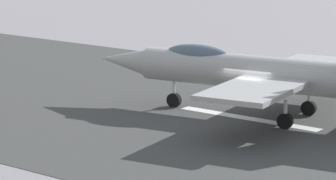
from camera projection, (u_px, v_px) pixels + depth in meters
ground_plane at (249, 119)px, 44.63m from camera, size 400.00×400.00×0.00m
runway_strip at (250, 119)px, 44.61m from camera, size 240.00×26.00×0.02m
fighter_jet at (266, 72)px, 44.35m from camera, size 18.11×13.42×5.53m
marker_cone_mid at (250, 65)px, 58.10m from camera, size 0.44×0.44×0.55m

